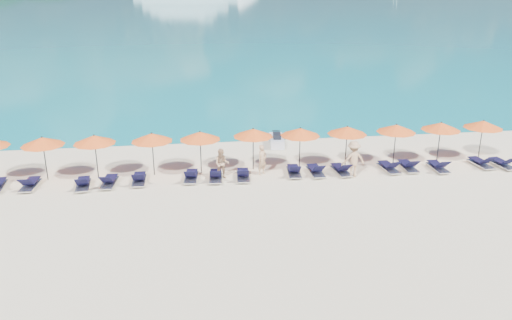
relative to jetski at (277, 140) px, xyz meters
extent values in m
plane|color=beige|center=(-2.07, -8.94, -0.32)|extent=(1400.00, 1400.00, 0.00)
ellipsoid|color=black|center=(-152.07, 551.06, -35.32)|extent=(162.00, 126.00, 85.50)
cube|color=silver|center=(0.00, 0.02, -0.05)|extent=(1.04, 2.24, 0.50)
cube|color=black|center=(-0.02, -0.16, 0.31)|extent=(0.54, 0.94, 0.32)
cylinder|color=black|center=(0.06, 0.56, 0.45)|extent=(0.50, 0.11, 0.05)
imported|color=tan|center=(-1.59, -4.81, 0.47)|extent=(0.69, 0.66, 1.58)
imported|color=tan|center=(-3.69, -5.07, 0.46)|extent=(0.82, 0.57, 1.55)
imported|color=tan|center=(2.93, -5.74, 0.63)|extent=(1.28, 0.70, 1.89)
cylinder|color=black|center=(-12.40, -4.12, 0.78)|extent=(0.05, 0.05, 2.20)
cone|color=#FB5D1D|center=(-12.40, -4.12, 1.70)|extent=(2.10, 2.10, 0.42)
sphere|color=black|center=(-12.40, -4.12, 1.92)|extent=(0.08, 0.08, 0.08)
cylinder|color=black|center=(-9.93, -4.12, 0.78)|extent=(0.05, 0.05, 2.20)
cone|color=#FB5D1D|center=(-9.93, -4.12, 1.70)|extent=(2.10, 2.10, 0.42)
sphere|color=black|center=(-9.93, -4.12, 1.92)|extent=(0.08, 0.08, 0.08)
cylinder|color=black|center=(-7.12, -4.13, 0.78)|extent=(0.05, 0.05, 2.20)
cone|color=#FB5D1D|center=(-7.12, -4.13, 1.70)|extent=(2.10, 2.10, 0.42)
sphere|color=black|center=(-7.12, -4.13, 1.92)|extent=(0.08, 0.08, 0.08)
cylinder|color=black|center=(-4.71, -4.16, 0.78)|extent=(0.05, 0.05, 2.20)
cone|color=#FB5D1D|center=(-4.71, -4.16, 1.70)|extent=(2.10, 2.10, 0.42)
sphere|color=black|center=(-4.71, -4.16, 1.92)|extent=(0.08, 0.08, 0.08)
cylinder|color=black|center=(-1.95, -3.97, 0.78)|extent=(0.05, 0.05, 2.20)
cone|color=#FB5D1D|center=(-1.95, -3.97, 1.70)|extent=(2.10, 2.10, 0.42)
sphere|color=black|center=(-1.95, -3.97, 1.92)|extent=(0.08, 0.08, 0.08)
cylinder|color=black|center=(0.50, -4.16, 0.78)|extent=(0.05, 0.05, 2.20)
cone|color=#FB5D1D|center=(0.50, -4.16, 1.70)|extent=(2.10, 2.10, 0.42)
sphere|color=black|center=(0.50, -4.16, 1.92)|extent=(0.08, 0.08, 0.08)
cylinder|color=black|center=(3.03, -4.20, 0.78)|extent=(0.05, 0.05, 2.20)
cone|color=#FB5D1D|center=(3.03, -4.20, 1.70)|extent=(2.10, 2.10, 0.42)
sphere|color=black|center=(3.03, -4.20, 1.92)|extent=(0.08, 0.08, 0.08)
cylinder|color=black|center=(5.75, -4.18, 0.78)|extent=(0.05, 0.05, 2.20)
cone|color=#FB5D1D|center=(5.75, -4.18, 1.70)|extent=(2.10, 2.10, 0.42)
sphere|color=black|center=(5.75, -4.18, 1.92)|extent=(0.08, 0.08, 0.08)
cylinder|color=black|center=(8.32, -4.10, 0.78)|extent=(0.05, 0.05, 2.20)
cone|color=#FB5D1D|center=(8.32, -4.10, 1.70)|extent=(2.10, 2.10, 0.42)
sphere|color=black|center=(8.32, -4.10, 1.92)|extent=(0.08, 0.08, 0.08)
cylinder|color=black|center=(10.82, -4.03, 0.78)|extent=(0.05, 0.05, 2.20)
cone|color=#FB5D1D|center=(10.82, -4.03, 1.70)|extent=(2.10, 2.10, 0.42)
sphere|color=black|center=(10.82, -4.03, 1.92)|extent=(0.08, 0.08, 0.08)
cube|color=silver|center=(-12.94, -5.17, -0.18)|extent=(0.68, 1.72, 0.06)
cube|color=black|center=(-12.93, -4.92, -0.02)|extent=(0.59, 1.12, 0.04)
cube|color=black|center=(-12.96, -5.72, 0.23)|extent=(0.57, 0.56, 0.43)
cube|color=silver|center=(-10.42, -5.47, -0.18)|extent=(0.78, 1.75, 0.06)
cube|color=black|center=(-10.45, -5.22, -0.02)|extent=(0.66, 1.15, 0.04)
cube|color=black|center=(-10.37, -6.02, 0.23)|extent=(0.60, 0.59, 0.43)
cube|color=silver|center=(-9.22, -5.34, -0.18)|extent=(0.76, 1.75, 0.06)
cube|color=black|center=(-9.20, -5.09, -0.02)|extent=(0.64, 1.14, 0.04)
cube|color=black|center=(-9.26, -5.88, 0.23)|extent=(0.59, 0.58, 0.43)
cube|color=silver|center=(-7.80, -5.20, -0.18)|extent=(0.62, 1.70, 0.06)
cube|color=black|center=(-7.80, -4.95, -0.02)|extent=(0.55, 1.10, 0.04)
cube|color=black|center=(-7.80, -5.75, 0.23)|extent=(0.55, 0.54, 0.43)
cube|color=silver|center=(-5.24, -5.15, -0.18)|extent=(0.78, 1.75, 0.06)
cube|color=black|center=(-5.22, -4.90, -0.02)|extent=(0.65, 1.15, 0.04)
cube|color=black|center=(-5.29, -5.70, 0.23)|extent=(0.60, 0.59, 0.43)
cube|color=silver|center=(-4.03, -5.28, -0.18)|extent=(0.72, 1.74, 0.06)
cube|color=black|center=(-4.01, -5.03, -0.02)|extent=(0.62, 1.13, 0.04)
cube|color=black|center=(-4.06, -5.83, 0.23)|extent=(0.58, 0.57, 0.43)
cube|color=silver|center=(-2.65, -5.34, -0.18)|extent=(0.75, 1.74, 0.06)
cube|color=black|center=(-2.63, -5.09, -0.02)|extent=(0.63, 1.14, 0.04)
cube|color=black|center=(-2.69, -5.89, 0.23)|extent=(0.59, 0.58, 0.43)
cube|color=silver|center=(0.01, -5.12, -0.18)|extent=(0.78, 1.75, 0.06)
cube|color=black|center=(0.03, -4.87, -0.02)|extent=(0.65, 1.15, 0.04)
cube|color=black|center=(-0.04, -5.67, 0.23)|extent=(0.60, 0.59, 0.43)
cube|color=silver|center=(1.14, -5.21, -0.18)|extent=(0.68, 1.72, 0.06)
cube|color=black|center=(1.13, -4.96, -0.02)|extent=(0.59, 1.12, 0.04)
cube|color=black|center=(1.15, -5.76, 0.23)|extent=(0.57, 0.55, 0.43)
cube|color=silver|center=(2.47, -5.26, -0.18)|extent=(0.78, 1.75, 0.06)
cube|color=black|center=(2.45, -5.01, -0.02)|extent=(0.65, 1.15, 0.04)
cube|color=black|center=(2.53, -5.81, 0.23)|extent=(0.60, 0.59, 0.43)
cube|color=silver|center=(5.08, -5.21, -0.18)|extent=(0.75, 1.74, 0.06)
cube|color=black|center=(5.06, -4.96, -0.02)|extent=(0.64, 1.14, 0.04)
cube|color=black|center=(5.13, -5.75, 0.23)|extent=(0.59, 0.58, 0.43)
cube|color=silver|center=(6.16, -5.18, -0.18)|extent=(0.66, 1.71, 0.06)
cube|color=black|center=(6.17, -4.93, -0.02)|extent=(0.57, 1.11, 0.04)
cube|color=black|center=(6.15, -5.73, 0.23)|extent=(0.56, 0.55, 0.43)
cube|color=silver|center=(7.69, -5.47, -0.18)|extent=(0.64, 1.71, 0.06)
cube|color=black|center=(7.70, -5.22, -0.02)|extent=(0.56, 1.11, 0.04)
cube|color=black|center=(7.69, -6.02, 0.23)|extent=(0.56, 0.54, 0.43)
cube|color=silver|center=(10.26, -5.21, -0.18)|extent=(0.76, 1.75, 0.06)
cube|color=black|center=(10.24, -4.96, -0.02)|extent=(0.64, 1.14, 0.04)
cube|color=black|center=(10.30, -5.76, 0.23)|extent=(0.59, 0.58, 0.43)
cube|color=silver|center=(11.35, -5.46, -0.18)|extent=(0.78, 1.75, 0.06)
cube|color=black|center=(11.32, -5.21, -0.02)|extent=(0.65, 1.15, 0.04)
cube|color=black|center=(11.40, -6.00, 0.23)|extent=(0.60, 0.59, 0.43)
camera|label=1|loc=(-5.12, -28.66, 8.93)|focal=35.00mm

